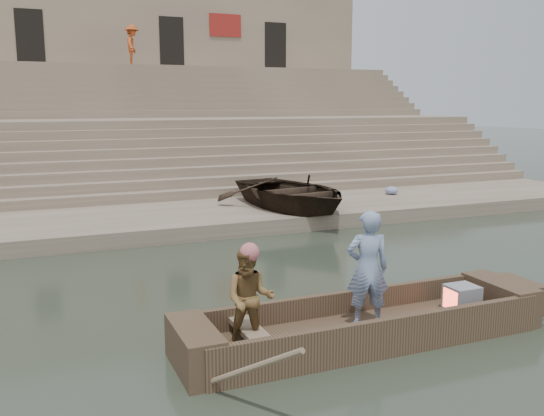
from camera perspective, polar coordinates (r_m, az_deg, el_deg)
ground at (r=9.09m, az=-4.55°, el=-12.17°), size 120.00×120.00×0.00m
lower_landing at (r=16.53m, az=-13.25°, el=-1.44°), size 32.00×4.00×0.40m
mid_landing at (r=23.73m, az=-16.41°, el=4.81°), size 32.00×3.00×2.80m
upper_landing at (r=30.62m, az=-18.02°, el=8.10°), size 32.00×3.00×5.20m
ghat_steps at (r=25.38m, az=-16.89°, el=6.02°), size 32.00×11.00×5.20m
building_wall at (r=34.66m, az=-18.88°, el=13.21°), size 32.00×5.07×11.20m
main_rowboat at (r=8.95m, az=8.86°, el=-11.87°), size 5.00×1.30×0.22m
rowboat_trim at (r=8.98m, az=10.07°, el=-10.48°), size 6.04×2.63×2.05m
standing_man at (r=8.69m, az=9.20°, el=-5.80°), size 0.72×0.58×1.72m
rowing_man at (r=7.84m, az=-2.15°, el=-8.76°), size 0.82×0.74×1.38m
television at (r=9.84m, az=17.81°, el=-8.27°), size 0.46×0.42×0.40m
beached_rowboat at (r=17.15m, az=1.92°, el=1.57°), size 3.99×5.11×0.97m
pedestrian at (r=30.16m, az=-13.33°, el=15.05°), size 0.99×1.37×1.90m
cloth_bundles at (r=16.85m, az=-19.24°, el=-0.37°), size 17.86×0.76×0.26m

